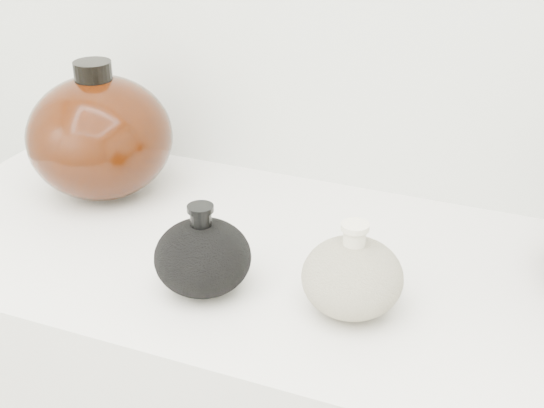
% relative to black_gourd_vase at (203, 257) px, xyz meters
% --- Properties ---
extents(black_gourd_vase, '(0.12, 0.12, 0.12)m').
position_rel_black_gourd_vase_xyz_m(black_gourd_vase, '(0.00, 0.00, 0.00)').
color(black_gourd_vase, black).
rests_on(black_gourd_vase, display_counter).
extents(cream_gourd_vase, '(0.16, 0.16, 0.12)m').
position_rel_black_gourd_vase_xyz_m(cream_gourd_vase, '(0.19, 0.03, 0.00)').
color(cream_gourd_vase, beige).
rests_on(cream_gourd_vase, display_counter).
extents(left_round_pot, '(0.24, 0.24, 0.21)m').
position_rel_black_gourd_vase_xyz_m(left_round_pot, '(-0.27, 0.19, 0.05)').
color(left_round_pot, black).
rests_on(left_round_pot, display_counter).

